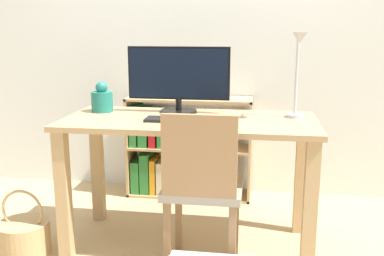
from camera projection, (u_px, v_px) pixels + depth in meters
The scene contains 10 objects.
ground_plane at pixel (190, 243), 2.68m from camera, with size 10.00×10.00×0.00m, color tan.
wall_back at pixel (209, 22), 3.33m from camera, with size 8.00×0.05×2.60m.
desk at pixel (189, 144), 2.55m from camera, with size 1.42×0.64×0.76m.
monitor at pixel (179, 77), 2.65m from camera, with size 0.61×0.22×0.39m.
keyboard at pixel (174, 120), 2.45m from camera, with size 0.31×0.12×0.02m.
vase at pixel (102, 100), 2.71m from camera, with size 0.13×0.13×0.18m.
desk_lamp at pixel (298, 67), 2.44m from camera, with size 0.10×0.19×0.48m.
chair at pixel (202, 185), 2.26m from camera, with size 0.40×0.40×0.87m.
bookshelf at pixel (167, 150), 3.42m from camera, with size 0.93×0.28×0.75m.
basket at pixel (24, 236), 2.55m from camera, with size 0.29×0.29×0.38m.
Camera 1 is at (0.38, -2.43, 1.26)m, focal length 42.00 mm.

